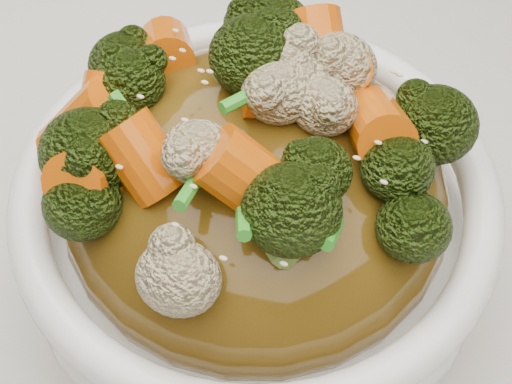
% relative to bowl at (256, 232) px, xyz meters
% --- Properties ---
extents(tablecloth, '(1.20, 0.80, 0.04)m').
position_rel_bowl_xyz_m(tablecloth, '(-0.02, 0.02, -0.06)').
color(tablecloth, silver).
rests_on(tablecloth, dining_table).
extents(bowl, '(0.28, 0.28, 0.09)m').
position_rel_bowl_xyz_m(bowl, '(0.00, 0.00, 0.00)').
color(bowl, white).
rests_on(bowl, tablecloth).
extents(sauce_base, '(0.22, 0.22, 0.10)m').
position_rel_bowl_xyz_m(sauce_base, '(0.00, 0.00, 0.03)').
color(sauce_base, '#4E360D').
rests_on(sauce_base, bowl).
extents(carrots, '(0.22, 0.22, 0.05)m').
position_rel_bowl_xyz_m(carrots, '(0.00, 0.00, 0.09)').
color(carrots, '#D05706').
rests_on(carrots, sauce_base).
extents(broccoli, '(0.22, 0.22, 0.04)m').
position_rel_bowl_xyz_m(broccoli, '(0.00, 0.00, 0.09)').
color(broccoli, black).
rests_on(broccoli, sauce_base).
extents(cauliflower, '(0.22, 0.22, 0.04)m').
position_rel_bowl_xyz_m(cauliflower, '(0.00, 0.00, 0.09)').
color(cauliflower, tan).
rests_on(cauliflower, sauce_base).
extents(scallions, '(0.17, 0.17, 0.02)m').
position_rel_bowl_xyz_m(scallions, '(-0.00, 0.00, 0.09)').
color(scallions, '#2D9322').
rests_on(scallions, sauce_base).
extents(sesame_seeds, '(0.20, 0.20, 0.01)m').
position_rel_bowl_xyz_m(sesame_seeds, '(-0.00, 0.00, 0.09)').
color(sesame_seeds, beige).
rests_on(sesame_seeds, sauce_base).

